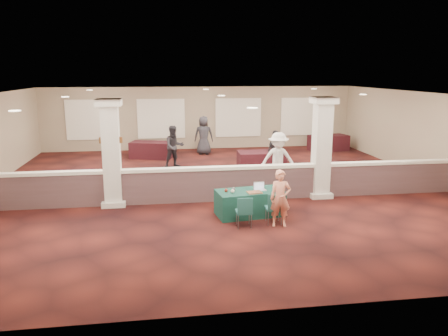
{
  "coord_description": "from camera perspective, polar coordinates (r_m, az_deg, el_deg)",
  "views": [
    {
      "loc": [
        -2.02,
        -14.56,
        3.99
      ],
      "look_at": [
        -0.2,
        -2.0,
        1.16
      ],
      "focal_mm": 35.0,
      "sensor_mm": 36.0,
      "label": 1
    }
  ],
  "objects": [
    {
      "name": "far_table_back_left",
      "position": [
        20.64,
        -9.46,
        2.34
      ],
      "size": [
        2.08,
        1.46,
        0.77
      ],
      "primitive_type": "cube",
      "rotation": [
        0.0,
        0.0,
        -0.3
      ],
      "color": "black",
      "rests_on": "ground"
    },
    {
      "name": "far_table_back_center",
      "position": [
        18.57,
        4.42,
        1.19
      ],
      "size": [
        1.7,
        0.9,
        0.67
      ],
      "primitive_type": "cube",
      "rotation": [
        0.0,
        0.0,
        0.04
      ],
      "color": "black",
      "rests_on": "ground"
    },
    {
      "name": "conf_chair_main",
      "position": [
        11.64,
        6.6,
        -4.94
      ],
      "size": [
        0.45,
        0.45,
        0.85
      ],
      "rotation": [
        0.0,
        0.0,
        -0.05
      ],
      "color": "#1A4E4E",
      "rests_on": "ground"
    },
    {
      "name": "attendee_d",
      "position": [
        21.23,
        -2.66,
        4.29
      ],
      "size": [
        0.98,
        0.62,
        1.87
      ],
      "primitive_type": "imported",
      "rotation": [
        0.0,
        0.0,
        3.0
      ],
      "color": "black",
      "rests_on": "ground"
    },
    {
      "name": "column_left",
      "position": [
        13.35,
        -14.48,
        2.02
      ],
      "size": [
        0.72,
        0.72,
        3.2
      ],
      "color": "silver",
      "rests_on": "ground"
    },
    {
      "name": "ceiling",
      "position": [
        14.72,
        -0.35,
        9.5
      ],
      "size": [
        16.0,
        16.0,
        0.02
      ],
      "primitive_type": "cube",
      "color": "white",
      "rests_on": "wall_back"
    },
    {
      "name": "wall_back",
      "position": [
        22.77,
        -3.14,
        6.53
      ],
      "size": [
        16.0,
        0.04,
        3.2
      ],
      "primitive_type": "cube",
      "color": "gray",
      "rests_on": "ground"
    },
    {
      "name": "wall_front",
      "position": [
        7.27,
        8.46,
        -6.78
      ],
      "size": [
        16.0,
        0.04,
        3.2
      ],
      "primitive_type": "cube",
      "color": "gray",
      "rests_on": "ground"
    },
    {
      "name": "column_right",
      "position": [
        14.19,
        12.62,
        2.72
      ],
      "size": [
        0.72,
        0.72,
        3.2
      ],
      "color": "silver",
      "rests_on": "ground"
    },
    {
      "name": "attendee_c",
      "position": [
        18.1,
        6.64,
        2.37
      ],
      "size": [
        1.0,
        0.99,
        1.62
      ],
      "primitive_type": "imported",
      "rotation": [
        0.0,
        0.0,
        0.77
      ],
      "color": "black",
      "rests_on": "ground"
    },
    {
      "name": "attendee_a",
      "position": [
        18.47,
        -6.52,
        2.8
      ],
      "size": [
        0.94,
        0.69,
        1.76
      ],
      "primitive_type": "imported",
      "rotation": [
        0.0,
        0.0,
        0.29
      ],
      "color": "black",
      "rests_on": "ground"
    },
    {
      "name": "attendee_b",
      "position": [
        15.41,
        7.08,
        1.11
      ],
      "size": [
        1.3,
        0.75,
        1.91
      ],
      "primitive_type": "imported",
      "rotation": [
        0.0,
        0.0,
        -0.16
      ],
      "color": "silver",
      "rests_on": "ground"
    },
    {
      "name": "sconce_right",
      "position": [
        13.26,
        -13.37,
        3.6
      ],
      "size": [
        0.12,
        0.12,
        0.18
      ],
      "color": "brown",
      "rests_on": "column_left"
    },
    {
      "name": "far_table_front_center",
      "position": [
        17.86,
        4.94,
        0.88
      ],
      "size": [
        1.92,
        0.99,
        0.77
      ],
      "primitive_type": "cube",
      "rotation": [
        0.0,
        0.0,
        -0.02
      ],
      "color": "black",
      "rests_on": "ground"
    },
    {
      "name": "scissors",
      "position": [
        12.23,
        6.62,
        -3.04
      ],
      "size": [
        0.12,
        0.04,
        0.01
      ],
      "primitive_type": "cube",
      "rotation": [
        0.0,
        0.0,
        0.14
      ],
      "color": "red",
      "rests_on": "near_table"
    },
    {
      "name": "screen_glow",
      "position": [
        12.37,
        4.59,
        -2.31
      ],
      "size": [
        0.29,
        0.04,
        0.18
      ],
      "primitive_type": "cube",
      "rotation": [
        0.0,
        0.0,
        0.14
      ],
      "color": "silver",
      "rests_on": "near_table"
    },
    {
      "name": "knitting",
      "position": [
        12.04,
        4.0,
        -3.19
      ],
      "size": [
        0.43,
        0.34,
        0.03
      ],
      "primitive_type": "cube",
      "rotation": [
        0.0,
        0.0,
        0.14
      ],
      "color": "#AE511B",
      "rests_on": "near_table"
    },
    {
      "name": "yarn_cream",
      "position": [
        11.99,
        1.13,
        -3.04
      ],
      "size": [
        0.11,
        0.11,
        0.11
      ],
      "primitive_type": "sphere",
      "color": "#EFE0C5",
      "rests_on": "near_table"
    },
    {
      "name": "partition_wall",
      "position": [
        13.65,
        0.53,
        -1.95
      ],
      "size": [
        15.6,
        0.28,
        1.1
      ],
      "color": "#503638",
      "rests_on": "ground"
    },
    {
      "name": "far_table_back_right",
      "position": [
        22.97,
        13.46,
        3.22
      ],
      "size": [
        2.07,
        1.29,
        0.78
      ],
      "primitive_type": "cube",
      "rotation": [
        0.0,
        0.0,
        0.18
      ],
      "color": "black",
      "rests_on": "ground"
    },
    {
      "name": "near_table",
      "position": [
        12.35,
        3.37,
        -4.56
      ],
      "size": [
        1.96,
        1.17,
        0.71
      ],
      "primitive_type": "cube",
      "rotation": [
        0.0,
        0.0,
        0.14
      ],
      "color": "#0E3432",
      "rests_on": "ground"
    },
    {
      "name": "ground",
      "position": [
        15.23,
        -0.33,
        -2.61
      ],
      "size": [
        16.0,
        16.0,
        0.0
      ],
      "primitive_type": "plane",
      "color": "#481712",
      "rests_on": "ground"
    },
    {
      "name": "laptop_screen",
      "position": [
        12.37,
        4.58,
        -2.24
      ],
      "size": [
        0.32,
        0.06,
        0.21
      ],
      "primitive_type": "cube",
      "rotation": [
        0.0,
        0.0,
        0.14
      ],
      "color": "silver",
      "rests_on": "near_table"
    },
    {
      "name": "laptop_base",
      "position": [
        12.3,
        4.75,
        -2.89
      ],
      "size": [
        0.35,
        0.27,
        0.02
      ],
      "primitive_type": "cube",
      "rotation": [
        0.0,
        0.0,
        0.14
      ],
      "color": "silver",
      "rests_on": "near_table"
    },
    {
      "name": "far_table_front_right",
      "position": [
        16.68,
        15.47,
        -0.56
      ],
      "size": [
        1.81,
        1.34,
        0.66
      ],
      "primitive_type": "cube",
      "rotation": [
        0.0,
        0.0,
        -0.37
      ],
      "color": "black",
      "rests_on": "ground"
    },
    {
      "name": "far_table_front_left",
      "position": [
        15.62,
        -19.68,
        -1.69
      ],
      "size": [
        1.71,
        0.91,
        0.68
      ],
      "primitive_type": "cube",
      "rotation": [
        0.0,
        0.0,
        0.04
      ],
      "color": "black",
      "rests_on": "ground"
    },
    {
      "name": "woman",
      "position": [
        11.46,
        7.36,
        -3.95
      ],
      "size": [
        0.58,
        0.43,
        1.5
      ],
      "primitive_type": "imported",
      "rotation": [
        0.0,
        0.0,
        -0.13
      ],
      "color": "#DD7860",
      "rests_on": "ground"
    },
    {
      "name": "yarn_grey",
      "position": [
        12.21,
        1.27,
        -2.76
      ],
      "size": [
        0.1,
        0.1,
        0.1
      ],
      "primitive_type": "sphere",
      "color": "#48484D",
      "rests_on": "near_table"
    },
    {
      "name": "conf_chair_side",
      "position": [
        11.32,
        2.68,
        -5.45
      ],
      "size": [
        0.43,
        0.43,
        0.83
      ],
      "rotation": [
        0.0,
        0.0,
        -0.04
      ],
      "color": "#1A4E4E",
      "rests_on": "ground"
    },
    {
      "name": "sconce_left",
      "position": [
        13.32,
        -15.77,
        3.51
      ],
      "size": [
        0.12,
        0.12,
        0.18
      ],
      "color": "brown",
      "rests_on": "column_left"
    },
    {
      "name": "yarn_red",
      "position": [
        12.08,
        0.27,
        -2.94
      ],
      "size": [
        0.1,
        0.1,
        0.1
      ],
      "primitive_type": "sphere",
      "color": "maroon",
      "rests_on": "near_table"
    },
    {
      "name": "wall_right",
      "position": [
        17.83,
        26.09,
        3.59
      ],
      "size": [
        0.04,
        16.0,
        3.2
      ],
      "primitive_type": "cube",
      "color": "gray",
      "rests_on": "ground"
    }
  ]
}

